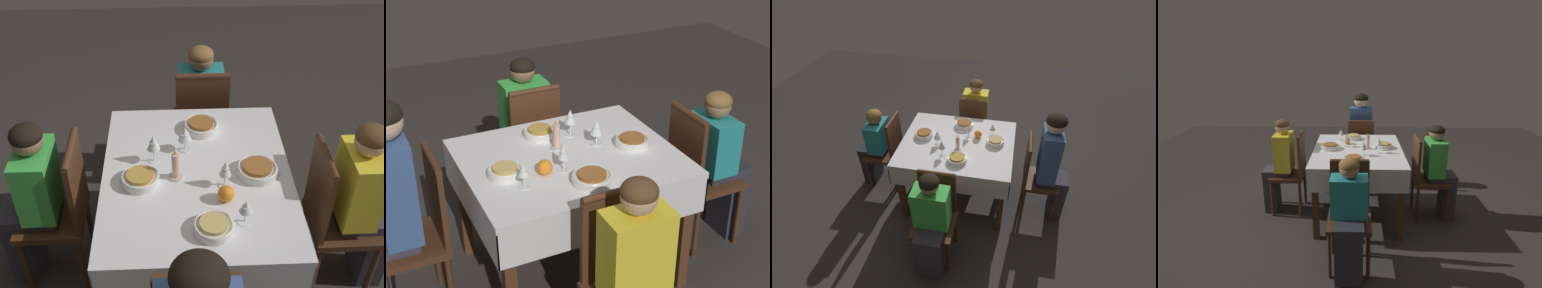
{
  "view_description": "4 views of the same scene",
  "coord_description": "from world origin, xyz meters",
  "views": [
    {
      "loc": [
        1.82,
        -0.1,
        2.41
      ],
      "look_at": [
        -0.07,
        -0.02,
        0.92
      ],
      "focal_mm": 45.0,
      "sensor_mm": 36.0,
      "label": 1
    },
    {
      "loc": [
        1.16,
        2.56,
        2.32
      ],
      "look_at": [
        -0.05,
        0.0,
        0.84
      ],
      "focal_mm": 55.0,
      "sensor_mm": 36.0,
      "label": 2
    },
    {
      "loc": [
        0.52,
        -2.4,
        2.67
      ],
      "look_at": [
        0.09,
        -0.09,
        0.84
      ],
      "focal_mm": 28.0,
      "sensor_mm": 36.0,
      "label": 3
    },
    {
      "loc": [
        -3.09,
        0.02,
        1.82
      ],
      "look_at": [
        -0.1,
        0.08,
        0.87
      ],
      "focal_mm": 28.0,
      "sensor_mm": 36.0,
      "label": 4
    }
  ],
  "objects": [
    {
      "name": "candle_centerpiece",
      "position": [
        0.02,
        -0.11,
        0.84
      ],
      "size": [
        0.07,
        0.07,
        0.18
      ],
      "color": "beige",
      "rests_on": "dining_table"
    },
    {
      "name": "wine_glass_east",
      "position": [
        0.34,
        0.2,
        0.87
      ],
      "size": [
        0.07,
        0.07,
        0.13
      ],
      "color": "white",
      "rests_on": "dining_table"
    },
    {
      "name": "bowl_north",
      "position": [
        0.01,
        0.3,
        0.8
      ],
      "size": [
        0.21,
        0.21,
        0.06
      ],
      "color": "white",
      "rests_on": "dining_table"
    },
    {
      "name": "person_child_teal",
      "position": [
        -0.99,
        0.07,
        0.56
      ],
      "size": [
        0.33,
        0.3,
        1.01
      ],
      "rotation": [
        0.0,
        0.0,
        -1.57
      ],
      "color": "#282833",
      "rests_on": "ground_plane"
    },
    {
      "name": "bowl_west",
      "position": [
        -0.37,
        0.04,
        0.8
      ],
      "size": [
        0.19,
        0.19,
        0.06
      ],
      "color": "white",
      "rests_on": "dining_table"
    },
    {
      "name": "person_child_yellow",
      "position": [
        0.06,
        0.89,
        0.6
      ],
      "size": [
        0.3,
        0.33,
        1.09
      ],
      "rotation": [
        0.0,
        0.0,
        3.14
      ],
      "color": "#383342",
      "rests_on": "ground_plane"
    },
    {
      "name": "chair_north",
      "position": [
        0.06,
        0.73,
        0.51
      ],
      "size": [
        0.37,
        0.37,
        0.93
      ],
      "rotation": [
        0.0,
        0.0,
        3.14
      ],
      "color": "#472816",
      "rests_on": "ground_plane"
    },
    {
      "name": "wine_glass_west",
      "position": [
        -0.2,
        -0.05,
        0.88
      ],
      "size": [
        0.08,
        0.08,
        0.15
      ],
      "color": "white",
      "rests_on": "dining_table"
    },
    {
      "name": "bowl_east",
      "position": [
        0.38,
        0.05,
        0.8
      ],
      "size": [
        0.18,
        0.18,
        0.06
      ],
      "color": "white",
      "rests_on": "dining_table"
    },
    {
      "name": "orange_fruit",
      "position": [
        0.19,
        0.13,
        0.82
      ],
      "size": [
        0.08,
        0.08,
        0.08
      ],
      "primitive_type": "sphere",
      "color": "orange",
      "rests_on": "dining_table"
    },
    {
      "name": "person_child_green",
      "position": [
        -0.05,
        -0.89,
        0.58
      ],
      "size": [
        0.3,
        0.33,
        1.06
      ],
      "color": "#383342",
      "rests_on": "ground_plane"
    },
    {
      "name": "bowl_south",
      "position": [
        0.05,
        -0.28,
        0.8
      ],
      "size": [
        0.19,
        0.19,
        0.06
      ],
      "color": "white",
      "rests_on": "dining_table"
    },
    {
      "name": "chair_south",
      "position": [
        -0.05,
        -0.73,
        0.51
      ],
      "size": [
        0.37,
        0.37,
        0.93
      ],
      "color": "#472816",
      "rests_on": "ground_plane"
    },
    {
      "name": "chair_east",
      "position": [
        0.83,
        -0.04,
        0.51
      ],
      "size": [
        0.37,
        0.37,
        0.93
      ],
      "rotation": [
        0.0,
        0.0,
        1.57
      ],
      "color": "#472816",
      "rests_on": "ground_plane"
    },
    {
      "name": "chair_west",
      "position": [
        -0.83,
        0.07,
        0.51
      ],
      "size": [
        0.37,
        0.37,
        0.93
      ],
      "rotation": [
        0.0,
        0.0,
        -1.57
      ],
      "color": "#472816",
      "rests_on": "ground_plane"
    },
    {
      "name": "dining_table",
      "position": [
        0.0,
        0.0,
        0.67
      ],
      "size": [
        1.16,
        0.96,
        0.78
      ],
      "color": "silver",
      "rests_on": "ground_plane"
    },
    {
      "name": "person_adult_denim",
      "position": [
        0.97,
        -0.04,
        0.71
      ],
      "size": [
        0.34,
        0.3,
        1.25
      ],
      "rotation": [
        0.0,
        0.0,
        1.57
      ],
      "color": "#383342",
      "rests_on": "ground_plane"
    },
    {
      "name": "wine_glass_north",
      "position": [
        0.09,
        0.13,
        0.88
      ],
      "size": [
        0.07,
        0.07,
        0.15
      ],
      "color": "white",
      "rests_on": "dining_table"
    },
    {
      "name": "ground_plane",
      "position": [
        0.0,
        0.0,
        0.0
      ],
      "size": [
        8.0,
        8.0,
        0.0
      ],
      "primitive_type": "plane",
      "color": "#332D2B"
    },
    {
      "name": "wine_glass_south",
      "position": [
        -0.11,
        -0.22,
        0.89
      ],
      "size": [
        0.07,
        0.07,
        0.17
      ],
      "color": "white",
      "rests_on": "dining_table"
    }
  ]
}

